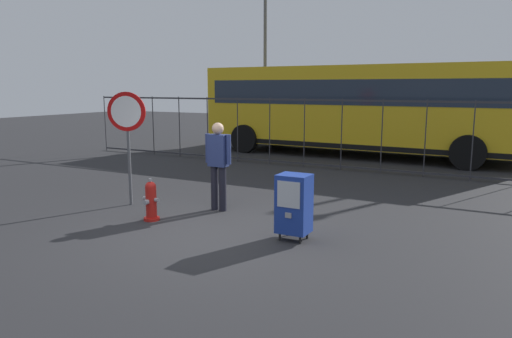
{
  "coord_description": "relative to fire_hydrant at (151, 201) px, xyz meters",
  "views": [
    {
      "loc": [
        4.2,
        -6.13,
        2.32
      ],
      "look_at": [
        0.3,
        1.2,
        0.9
      ],
      "focal_mm": 33.74,
      "sensor_mm": 36.0,
      "label": 1
    }
  ],
  "objects": [
    {
      "name": "newspaper_box_primary",
      "position": [
        2.65,
        0.17,
        0.22
      ],
      "size": [
        0.48,
        0.42,
        1.02
      ],
      "color": "black",
      "rests_on": "ground_plane"
    },
    {
      "name": "stop_sign",
      "position": [
        -1.12,
        0.69,
        1.25
      ],
      "size": [
        0.71,
        0.31,
        2.23
      ],
      "color": "#4C4F54",
      "rests_on": "ground_plane"
    },
    {
      "name": "bus_near",
      "position": [
        0.82,
        9.62,
        1.36
      ],
      "size": [
        10.58,
        3.05,
        3.0
      ],
      "rotation": [
        0.0,
        0.0,
        -0.03
      ],
      "color": "gold",
      "rests_on": "ground_plane"
    },
    {
      "name": "ground_plane",
      "position": [
        1.28,
        -0.25,
        -0.35
      ],
      "size": [
        60.0,
        60.0,
        0.0
      ],
      "primitive_type": "plane",
      "color": "#262628"
    },
    {
      "name": "bus_far",
      "position": [
        1.87,
        13.43,
        1.36
      ],
      "size": [
        10.65,
        3.35,
        3.0
      ],
      "rotation": [
        0.0,
        0.0,
        -0.07
      ],
      "color": "#4C5156",
      "rests_on": "ground_plane"
    },
    {
      "name": "fence_barrier",
      "position": [
        1.28,
        6.62,
        0.67
      ],
      "size": [
        18.03,
        0.04,
        2.0
      ],
      "color": "#2D2D33",
      "rests_on": "ground_plane"
    },
    {
      "name": "street_light_far_left",
      "position": [
        -3.73,
        11.73,
        3.95
      ],
      "size": [
        0.32,
        0.32,
        7.47
      ],
      "color": "#4C4F54",
      "rests_on": "ground_plane"
    },
    {
      "name": "pedestrian",
      "position": [
        0.67,
        1.15,
        0.6
      ],
      "size": [
        0.55,
        0.22,
        1.67
      ],
      "color": "black",
      "rests_on": "ground_plane"
    },
    {
      "name": "fire_hydrant",
      "position": [
        0.0,
        0.0,
        0.0
      ],
      "size": [
        0.33,
        0.32,
        0.75
      ],
      "color": "red",
      "rests_on": "ground_plane"
    }
  ]
}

